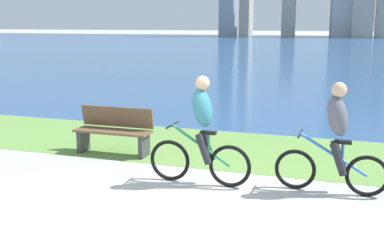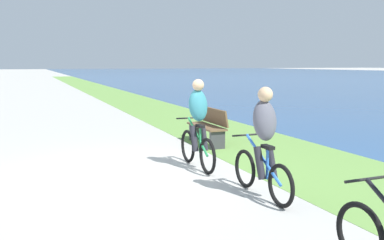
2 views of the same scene
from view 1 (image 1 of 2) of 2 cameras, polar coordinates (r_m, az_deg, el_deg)
The scene contains 6 objects.
ground_plane at distance 6.38m, azimuth -2.11°, elevation -11.35°, with size 300.00×300.00×0.00m, color #B2AFA8.
grass_strip_bayside at distance 9.58m, azimuth 5.37°, elevation -3.48°, with size 120.00×2.95×0.01m, color #6B9947.
bay_water_surface at distance 54.94m, azimuth 16.60°, elevation 8.49°, with size 300.00×88.71×0.00m, color #2D568C.
cyclist_lead at distance 7.32m, azimuth 1.13°, elevation -1.40°, with size 1.65×0.52×1.70m.
cyclist_trailing at distance 7.23m, azimuth 16.74°, elevation -2.14°, with size 1.64×0.52×1.66m.
bench_near_path at distance 9.26m, azimuth -9.30°, elevation -1.27°, with size 1.50×0.47×0.90m.
Camera 1 is at (2.09, -5.49, 2.48)m, focal length 44.57 mm.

